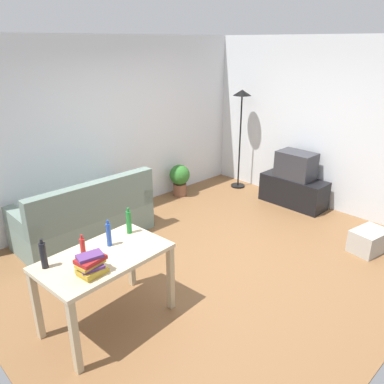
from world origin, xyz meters
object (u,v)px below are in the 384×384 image
Objects in this scene: torchiere_lamp at (241,112)px; bottle_red at (83,247)px; storage_box at (369,241)px; bottle_blue at (109,234)px; desk at (105,265)px; bottle_green at (129,222)px; tv_stand at (293,191)px; couch at (86,219)px; tv at (296,165)px; bottle_dark at (43,255)px; book_stack at (91,265)px; potted_plant at (180,178)px.

bottle_red is (-4.01, -1.44, -0.56)m from torchiere_lamp.
bottle_blue reaches higher than storage_box.
desk is 5.54× the size of bottle_red.
bottle_green reaches higher than bottle_blue.
torchiere_lamp is at bearing 0.00° from tv_stand.
couch is 3.44m from tv.
couch is 6.48× the size of bottle_dark.
desk is at bearing -19.94° from bottle_dark.
desk is 4.75× the size of book_stack.
couch reaches higher than tv_stand.
torchiere_lamp is 4.02m from bottle_blue.
bottle_blue is 0.49m from book_stack.
torchiere_lamp is 1.44× the size of desk.
tv is at bearing 2.40° from bottle_green.
bottle_red is 0.86× the size of book_stack.
bottle_green is (0.58, 0.10, 0.03)m from bottle_red.
tv is 1.25× the size of storage_box.
potted_plant is at bearing 157.77° from torchiere_lamp.
book_stack is (-0.67, -0.40, -0.03)m from bottle_green.
tv is at bearing 2.19° from bottle_dark.
book_stack is at bearing 163.72° from storage_box.
potted_plant is 2.10× the size of bottle_blue.
torchiere_lamp is 3.77× the size of storage_box.
storage_box is 3.69m from bottle_red.
bottle_dark is at bearing 51.35° from couch.
book_stack is at bearing 97.49° from tv.
bottle_blue is at bearing -5.50° from bottle_dark.
couch is at bearing 69.61° from bottle_blue.
couch is 1.61m from bottle_green.
bottle_blue is (0.14, 0.11, 0.23)m from desk.
torchiere_lamp reaches higher than storage_box.
tv is 1.77m from storage_box.
torchiere_lamp is 6.87× the size of book_stack.
torchiere_lamp is 4.29m from bottle_red.
bottle_blue reaches higher than tv.
tv_stand is at bearing 67.77° from storage_box.
storage_box is (-0.63, -2.75, -1.26)m from torchiere_lamp.
tv_stand is at bearing 3.47° from bottle_blue.
storage_box is at bearing -23.25° from bottle_blue.
bottle_green reaches higher than potted_plant.
torchiere_lamp is (-0.00, 1.20, 0.71)m from tv.
storage_box is at bearing 157.77° from tv_stand.
tv is 1.05× the size of potted_plant.
storage_box is (2.51, -2.88, -0.16)m from couch.
bottle_red reaches higher than tv_stand.
bottle_dark is 0.45m from book_stack.
bottle_red is 0.29m from bottle_blue.
desk is 0.37m from book_stack.
storage_box is at bearing -21.26° from bottle_red.
storage_box is 3.44m from bottle_blue.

